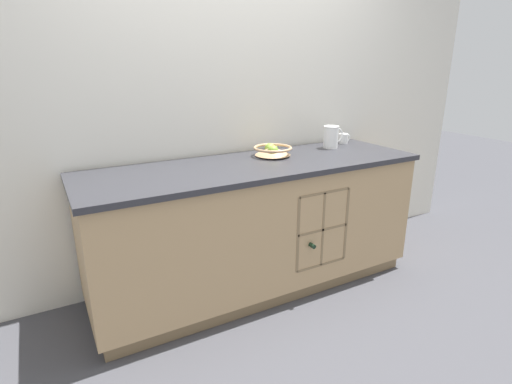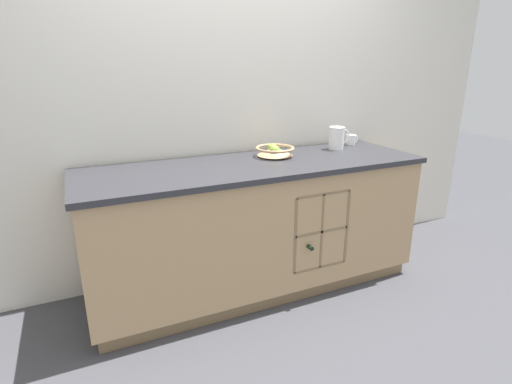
{
  "view_description": "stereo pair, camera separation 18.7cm",
  "coord_description": "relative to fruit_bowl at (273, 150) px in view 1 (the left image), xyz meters",
  "views": [
    {
      "loc": [
        -1.21,
        -2.18,
        1.5
      ],
      "look_at": [
        0.0,
        0.0,
        0.69
      ],
      "focal_mm": 28.0,
      "sensor_mm": 36.0,
      "label": 1
    },
    {
      "loc": [
        -1.04,
        -2.26,
        1.5
      ],
      "look_at": [
        0.0,
        0.0,
        0.69
      ],
      "focal_mm": 28.0,
      "sensor_mm": 36.0,
      "label": 2
    }
  ],
  "objects": [
    {
      "name": "ceramic_mug",
      "position": [
        0.73,
        0.12,
        -0.0
      ],
      "size": [
        0.11,
        0.07,
        0.08
      ],
      "color": "white",
      "rests_on": "kitchen_island"
    },
    {
      "name": "ground_plane",
      "position": [
        -0.2,
        -0.12,
        -0.93
      ],
      "size": [
        14.0,
        14.0,
        0.0
      ],
      "primitive_type": "plane",
      "color": "#424247"
    },
    {
      "name": "white_pitcher",
      "position": [
        0.53,
        0.02,
        0.04
      ],
      "size": [
        0.17,
        0.12,
        0.17
      ],
      "color": "white",
      "rests_on": "kitchen_island"
    },
    {
      "name": "back_wall",
      "position": [
        -0.2,
        0.28,
        0.35
      ],
      "size": [
        4.6,
        0.06,
        2.55
      ],
      "primitive_type": "cube",
      "color": "silver",
      "rests_on": "ground_plane"
    },
    {
      "name": "fruit_bowl",
      "position": [
        0.0,
        0.0,
        0.0
      ],
      "size": [
        0.27,
        0.27,
        0.08
      ],
      "color": "tan",
      "rests_on": "kitchen_island"
    },
    {
      "name": "kitchen_island",
      "position": [
        -0.2,
        -0.12,
        -0.48
      ],
      "size": [
        2.24,
        0.72,
        0.89
      ],
      "color": "olive",
      "rests_on": "ground_plane"
    }
  ]
}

